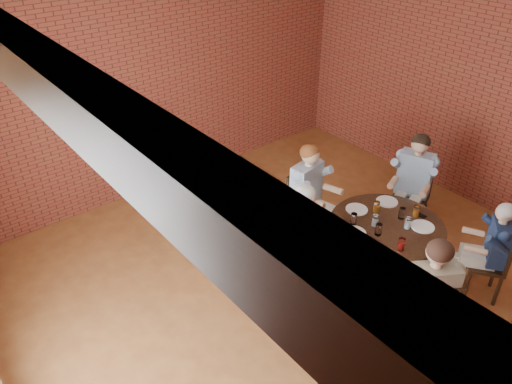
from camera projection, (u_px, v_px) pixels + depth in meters
floor at (326, 308)px, 5.58m from camera, size 7.00×7.00×0.00m
wall_back at (156, 78)px, 6.97m from camera, size 7.00×0.00×7.00m
ceiling_beam at (34, 68)px, 2.53m from camera, size 0.22×6.90×0.26m
dining_table at (384, 240)px, 5.77m from camera, size 1.30×1.30×0.75m
chair_a at (412, 192)px, 6.66m from camera, size 0.58×0.58×0.96m
diner_a at (412, 184)px, 6.50m from camera, size 0.84×0.77×1.38m
chair_b at (303, 204)px, 6.42m from camera, size 0.52×0.52×0.96m
diner_b at (310, 195)px, 6.28m from camera, size 0.66×0.77×1.37m
chair_c at (297, 253)px, 5.58m from camera, size 0.61×0.61×0.97m
diner_c at (306, 239)px, 5.51m from camera, size 0.87×0.81×1.39m
chair_d at (426, 317)px, 4.77m from camera, size 0.63×0.63×0.97m
diner_d at (426, 297)px, 4.75m from camera, size 0.85×0.89×1.40m
chair_e at (494, 261)px, 5.52m from camera, size 0.53×0.53×0.88m
diner_e at (490, 251)px, 5.46m from camera, size 0.71×0.74×1.23m
plate_a at (387, 202)px, 6.03m from camera, size 0.26×0.26×0.01m
plate_b at (357, 209)px, 5.89m from camera, size 0.26×0.26×0.01m
plate_c at (354, 233)px, 5.51m from camera, size 0.26×0.26×0.01m
plate_d at (423, 227)px, 5.60m from camera, size 0.26×0.26×0.01m
glass_a at (402, 213)px, 5.72m from camera, size 0.07×0.07×0.14m
glass_b at (376, 207)px, 5.82m from camera, size 0.07×0.07×0.14m
glass_c at (354, 219)px, 5.62m from camera, size 0.07×0.07×0.14m
glass_d at (375, 221)px, 5.59m from camera, size 0.07×0.07×0.14m
glass_e at (379, 229)px, 5.45m from camera, size 0.07×0.07×0.14m
glass_f at (401, 244)px, 5.24m from camera, size 0.07×0.07×0.14m
glass_g at (408, 223)px, 5.55m from camera, size 0.07×0.07×0.14m
glass_h at (416, 211)px, 5.75m from camera, size 0.07×0.07×0.14m
smartphone at (420, 215)px, 5.80m from camera, size 0.07×0.14×0.01m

